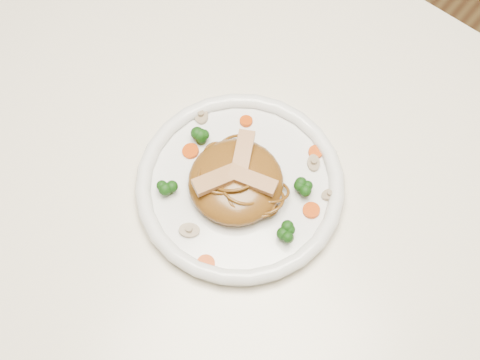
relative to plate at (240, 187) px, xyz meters
The scene contains 20 objects.
ground 0.76m from the plate, 55.11° to the left, with size 4.00×4.00×0.00m, color #54341C.
table 0.11m from the plate, 55.11° to the left, with size 1.20×0.80×0.75m.
plate is the anchor object (origin of this frame).
noodle_mound 0.03m from the plate, 105.98° to the right, with size 0.12×0.12×0.04m, color brown.
chicken_a 0.05m from the plate, ahead, with size 0.06×0.02×0.01m, color tan.
chicken_b 0.05m from the plate, 121.01° to the left, with size 0.06×0.02×0.01m, color tan.
chicken_c 0.06m from the plate, 117.94° to the right, with size 0.07×0.02×0.01m, color tan.
broccoli_0 0.08m from the plate, 34.20° to the left, with size 0.03×0.03×0.03m, color #16480F, non-canonical shape.
broccoli_1 0.08m from the plate, 168.35° to the left, with size 0.02×0.02×0.03m, color #16480F, non-canonical shape.
broccoli_2 0.09m from the plate, 135.21° to the right, with size 0.03×0.03×0.03m, color #16480F, non-canonical shape.
broccoli_3 0.10m from the plate, 10.71° to the right, with size 0.03×0.03×0.03m, color #16480F, non-canonical shape.
carrot_0 0.11m from the plate, 64.65° to the left, with size 0.02×0.02×0.01m, color #D84A07.
carrot_1 0.08m from the plate, behind, with size 0.02×0.02×0.01m, color #D84A07.
carrot_2 0.10m from the plate, 17.58° to the left, with size 0.02×0.02×0.01m, color #D84A07.
carrot_3 0.09m from the plate, 124.72° to the left, with size 0.02×0.02×0.01m, color #D84A07.
carrot_4 0.11m from the plate, 71.49° to the right, with size 0.02×0.02×0.01m, color #D84A07.
mushroom_0 0.09m from the plate, 94.81° to the right, with size 0.03×0.03×0.01m, color gray.
mushroom_1 0.11m from the plate, 31.98° to the left, with size 0.02×0.02×0.01m, color gray.
mushroom_2 0.11m from the plate, 157.07° to the left, with size 0.03×0.03×0.01m, color gray.
mushroom_3 0.10m from the plate, 56.89° to the left, with size 0.02×0.02×0.01m, color gray.
Camera 1 is at (0.20, -0.27, 1.49)m, focal length 47.15 mm.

